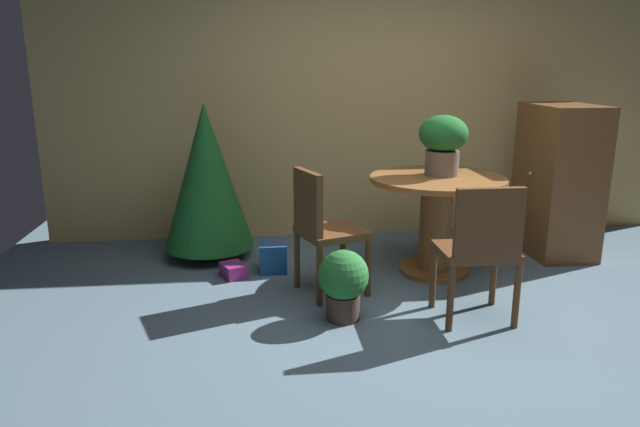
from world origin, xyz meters
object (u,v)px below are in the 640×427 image
at_px(gift_box_blue, 273,257).
at_px(potted_plant, 343,281).
at_px(wooden_chair_near, 481,246).
at_px(gift_box_purple, 233,270).
at_px(holiday_tree, 207,176).
at_px(wooden_cabinet, 558,180).
at_px(round_dining_table, 436,211).
at_px(wooden_chair_left, 323,225).
at_px(flower_vase, 443,141).

height_order(gift_box_blue, potted_plant, potted_plant).
xyz_separation_m(wooden_chair_near, gift_box_purple, (-1.59, 0.99, -0.47)).
bearing_deg(holiday_tree, gift_box_purple, -67.63).
bearing_deg(gift_box_blue, wooden_cabinet, 5.25).
distance_m(round_dining_table, wooden_cabinet, 1.26).
bearing_deg(round_dining_table, wooden_chair_left, -160.00).
bearing_deg(wooden_chair_near, flower_vase, 87.44).
height_order(wooden_chair_left, potted_plant, wooden_chair_left).
xyz_separation_m(wooden_chair_left, gift_box_purple, (-0.66, 0.40, -0.46)).
xyz_separation_m(wooden_chair_near, wooden_cabinet, (1.19, 1.32, 0.13)).
distance_m(flower_vase, wooden_chair_near, 1.12).
height_order(wooden_chair_left, gift_box_purple, wooden_chair_left).
height_order(wooden_chair_near, wooden_cabinet, wooden_cabinet).
height_order(wooden_chair_near, gift_box_blue, wooden_chair_near).
distance_m(wooden_chair_left, potted_plant, 0.52).
height_order(flower_vase, potted_plant, flower_vase).
bearing_deg(holiday_tree, gift_box_blue, -38.64).
bearing_deg(gift_box_purple, holiday_tree, 112.37).
height_order(flower_vase, wooden_cabinet, wooden_cabinet).
height_order(holiday_tree, wooden_cabinet, holiday_tree).
distance_m(gift_box_blue, potted_plant, 1.06).
bearing_deg(holiday_tree, wooden_cabinet, -3.76).
relative_size(round_dining_table, flower_vase, 2.25).
bearing_deg(round_dining_table, wooden_chair_near, -90.00).
bearing_deg(potted_plant, wooden_chair_left, 100.72).
bearing_deg(round_dining_table, flower_vase, 53.98).
height_order(round_dining_table, wooden_chair_near, wooden_chair_near).
bearing_deg(flower_vase, gift_box_purple, 179.89).
relative_size(gift_box_purple, potted_plant, 0.55).
bearing_deg(flower_vase, wooden_chair_near, -92.56).
xyz_separation_m(round_dining_table, holiday_tree, (-1.81, 0.59, 0.20)).
bearing_deg(flower_vase, round_dining_table, -126.02).
bearing_deg(wooden_cabinet, gift_box_purple, -173.31).
xyz_separation_m(holiday_tree, wooden_cabinet, (3.00, -0.20, -0.06)).
xyz_separation_m(wooden_chair_left, wooden_cabinet, (2.12, 0.73, 0.13)).
relative_size(wooden_chair_left, gift_box_purple, 3.56).
distance_m(holiday_tree, gift_box_blue, 0.90).
distance_m(wooden_chair_left, wooden_cabinet, 2.25).
relative_size(flower_vase, potted_plant, 0.99).
relative_size(gift_box_blue, potted_plant, 0.50).
height_order(round_dining_table, gift_box_blue, round_dining_table).
xyz_separation_m(holiday_tree, potted_plant, (0.96, -1.38, -0.44)).
relative_size(flower_vase, holiday_tree, 0.35).
relative_size(wooden_chair_near, gift_box_purple, 3.55).
distance_m(wooden_chair_left, gift_box_purple, 0.90).
bearing_deg(potted_plant, holiday_tree, 124.83).
height_order(flower_vase, wooden_chair_left, flower_vase).
xyz_separation_m(round_dining_table, wooden_cabinet, (1.19, 0.39, 0.14)).
relative_size(wooden_chair_near, gift_box_blue, 3.87).
xyz_separation_m(wooden_chair_left, gift_box_blue, (-0.34, 0.50, -0.40)).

